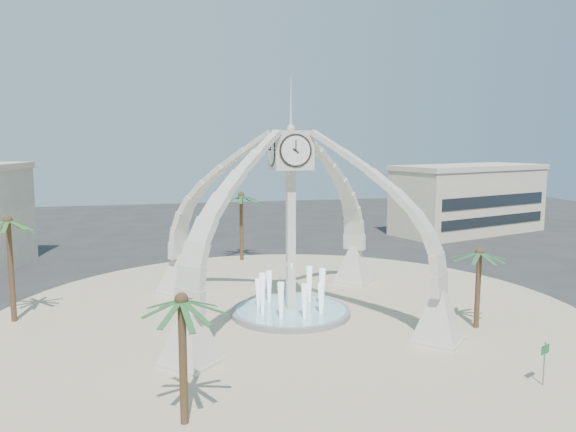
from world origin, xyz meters
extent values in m
plane|color=#282828|center=(0.00, 0.00, 0.00)|extent=(140.00, 140.00, 0.00)
cylinder|color=tan|center=(0.00, 0.00, 0.03)|extent=(40.00, 40.00, 0.06)
cube|color=beige|center=(0.00, 0.00, 4.90)|extent=(0.55, 0.55, 9.80)
cube|color=beige|center=(0.00, 0.00, 11.05)|extent=(2.50, 2.50, 2.50)
cone|color=beige|center=(0.00, 0.00, 14.30)|extent=(0.20, 0.20, 4.00)
cylinder|color=white|center=(0.00, -1.29, 11.05)|extent=(1.84, 0.04, 1.84)
pyramid|color=beige|center=(7.07, 7.07, 1.60)|extent=(3.80, 3.80, 3.20)
pyramid|color=beige|center=(-7.07, 7.07, 1.60)|extent=(3.80, 3.80, 3.20)
pyramid|color=beige|center=(-7.07, -7.07, 1.60)|extent=(3.80, 3.80, 3.20)
pyramid|color=beige|center=(7.07, -7.07, 1.60)|extent=(3.80, 3.80, 3.20)
cylinder|color=gray|center=(0.00, 0.00, 0.20)|extent=(8.00, 8.00, 0.40)
cylinder|color=#98D2E3|center=(0.00, 0.00, 0.42)|extent=(7.40, 7.40, 0.04)
cone|color=white|center=(0.00, 0.00, 2.02)|extent=(0.60, 0.60, 3.20)
cube|color=beige|center=(30.00, 28.00, 4.00)|extent=(21.49, 13.79, 8.00)
cube|color=beige|center=(30.00, 28.00, 8.30)|extent=(21.87, 14.17, 0.60)
cylinder|color=brown|center=(10.67, -5.29, 2.49)|extent=(0.33, 0.33, 4.98)
cylinder|color=brown|center=(-17.79, 2.76, 3.39)|extent=(0.36, 0.36, 6.78)
cylinder|color=brown|center=(-0.57, 17.98, 3.27)|extent=(0.38, 0.38, 6.54)
cylinder|color=brown|center=(-7.73, -13.22, 2.73)|extent=(0.34, 0.34, 5.46)
cylinder|color=slate|center=(9.17, -13.49, 1.10)|extent=(0.07, 0.07, 2.20)
cube|color=#1A6A30|center=(9.17, -13.49, 1.85)|extent=(0.69, 0.35, 0.44)
cube|color=white|center=(9.17, -13.49, 1.85)|extent=(0.74, 0.36, 0.50)
camera|label=1|loc=(-8.60, -35.51, 11.71)|focal=35.00mm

